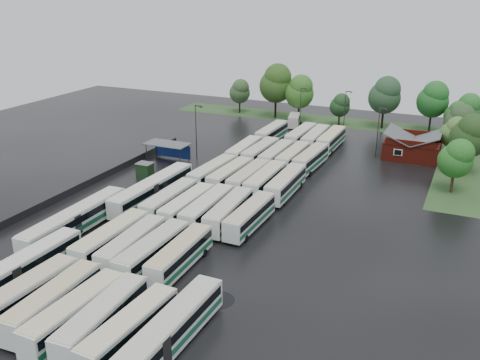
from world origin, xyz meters
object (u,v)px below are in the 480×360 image
at_px(artic_bus_east, 160,342).
at_px(artic_bus_west_a, 16,273).
at_px(minibus, 294,120).
at_px(brick_building, 412,149).

bearing_deg(artic_bus_east, artic_bus_west_a, 170.53).
bearing_deg(minibus, artic_bus_west_a, -106.86).
relative_size(artic_bus_west_a, minibus, 2.74).
distance_m(artic_bus_west_a, artic_bus_east, 21.19).
relative_size(brick_building, artic_bus_west_a, 0.55).
relative_size(brick_building, artic_bus_east, 0.53).
height_order(artic_bus_west_a, artic_bus_east, artic_bus_east).
xyz_separation_m(brick_building, artic_bus_east, (-12.10, -69.55, 0.07)).
bearing_deg(brick_building, artic_bus_west_a, -116.61).
height_order(brick_building, minibus, brick_building).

